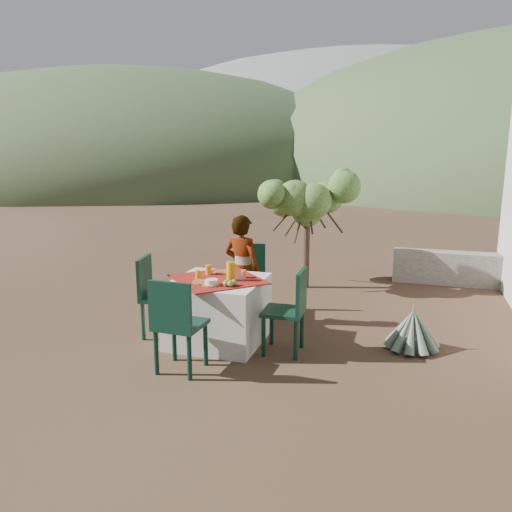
{
  "coord_description": "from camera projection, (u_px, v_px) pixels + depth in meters",
  "views": [
    {
      "loc": [
        2.54,
        -5.39,
        2.22
      ],
      "look_at": [
        0.79,
        0.21,
        0.97
      ],
      "focal_mm": 35.0,
      "sensor_mm": 36.0,
      "label": 1
    }
  ],
  "objects": [
    {
      "name": "jar_left",
      "position": [
        244.0,
        274.0,
        5.8
      ],
      "size": [
        0.06,
        0.06,
        0.09
      ],
      "primitive_type": "cylinder",
      "color": "orange",
      "rests_on": "table"
    },
    {
      "name": "jar_right",
      "position": [
        244.0,
        274.0,
        5.84
      ],
      "size": [
        0.06,
        0.06,
        0.09
      ],
      "primitive_type": "cylinder",
      "color": "orange",
      "rests_on": "table"
    },
    {
      "name": "chair_left",
      "position": [
        155.0,
        292.0,
        6.02
      ],
      "size": [
        0.52,
        0.52,
        0.97
      ],
      "rotation": [
        0.0,
        0.0,
        1.76
      ],
      "color": "black",
      "rests_on": "ground"
    },
    {
      "name": "hill_near_left",
      "position": [
        142.0,
        179.0,
        39.5
      ],
      "size": [
        40.0,
        40.0,
        16.0
      ],
      "primitive_type": "ellipsoid",
      "color": "#324C2A",
      "rests_on": "ground"
    },
    {
      "name": "juice_pitcher",
      "position": [
        231.0,
        271.0,
        5.69
      ],
      "size": [
        0.1,
        0.1,
        0.22
      ],
      "primitive_type": "cylinder",
      "color": "#E7A10E",
      "rests_on": "table"
    },
    {
      "name": "ground",
      "position": [
        191.0,
        331.0,
        6.24
      ],
      "size": [
        160.0,
        160.0,
        0.0
      ],
      "primitive_type": "plane",
      "color": "#3B251B",
      "rests_on": "ground"
    },
    {
      "name": "napkin_holder",
      "position": [
        240.0,
        276.0,
        5.73
      ],
      "size": [
        0.07,
        0.05,
        0.08
      ],
      "primitive_type": "cube",
      "rotation": [
        0.0,
        0.0,
        0.28
      ],
      "color": "white",
      "rests_on": "table"
    },
    {
      "name": "white_bowl",
      "position": [
        212.0,
        282.0,
        5.5
      ],
      "size": [
        0.15,
        0.15,
        0.05
      ],
      "primitive_type": "cylinder",
      "color": "white",
      "rests_on": "bowl_plate"
    },
    {
      "name": "table",
      "position": [
        218.0,
        310.0,
        5.85
      ],
      "size": [
        1.3,
        1.3,
        0.76
      ],
      "color": "silver",
      "rests_on": "ground"
    },
    {
      "name": "shrub_tree",
      "position": [
        311.0,
        206.0,
        8.01
      ],
      "size": [
        1.45,
        1.42,
        1.7
      ],
      "color": "#4A3825",
      "rests_on": "ground"
    },
    {
      "name": "plate_far",
      "position": [
        224.0,
        272.0,
        6.08
      ],
      "size": [
        0.24,
        0.24,
        0.01
      ],
      "primitive_type": "cylinder",
      "color": "brown",
      "rests_on": "table"
    },
    {
      "name": "person",
      "position": [
        242.0,
        270.0,
        6.44
      ],
      "size": [
        0.59,
        0.47,
        1.42
      ],
      "primitive_type": "imported",
      "rotation": [
        0.0,
        0.0,
        2.87
      ],
      "color": "#8C6651",
      "rests_on": "ground"
    },
    {
      "name": "agave",
      "position": [
        412.0,
        330.0,
        5.65
      ],
      "size": [
        0.62,
        0.63,
        0.67
      ],
      "rotation": [
        0.0,
        0.0,
        0.23
      ],
      "color": "slate",
      "rests_on": "ground"
    },
    {
      "name": "plate_near",
      "position": [
        202.0,
        282.0,
        5.62
      ],
      "size": [
        0.23,
        0.23,
        0.01
      ],
      "primitive_type": "cylinder",
      "color": "brown",
      "rests_on": "table"
    },
    {
      "name": "glass_far",
      "position": [
        208.0,
        270.0,
        5.97
      ],
      "size": [
        0.07,
        0.07,
        0.11
      ],
      "primitive_type": "cylinder",
      "color": "#E7A10E",
      "rests_on": "table"
    },
    {
      "name": "hill_far_center",
      "position": [
        353.0,
        171.0,
        55.96
      ],
      "size": [
        60.0,
        60.0,
        24.0
      ],
      "primitive_type": "ellipsoid",
      "color": "slate",
      "rests_on": "ground"
    },
    {
      "name": "glass_near",
      "position": [
        198.0,
        274.0,
        5.77
      ],
      "size": [
        0.06,
        0.06,
        0.1
      ],
      "primitive_type": "cylinder",
      "color": "#E7A10E",
      "rests_on": "table"
    },
    {
      "name": "stone_wall",
      "position": [
        474.0,
        270.0,
        8.3
      ],
      "size": [
        2.6,
        0.35,
        0.55
      ],
      "primitive_type": "cube",
      "color": "gray",
      "rests_on": "ground"
    },
    {
      "name": "chair_right",
      "position": [
        291.0,
        307.0,
        5.48
      ],
      "size": [
        0.45,
        0.45,
        0.95
      ],
      "rotation": [
        0.0,
        0.0,
        4.74
      ],
      "color": "black",
      "rests_on": "ground"
    },
    {
      "name": "fruit_cluster",
      "position": [
        230.0,
        283.0,
        5.46
      ],
      "size": [
        0.14,
        0.13,
        0.07
      ],
      "color": "olive",
      "rests_on": "table"
    },
    {
      "name": "chair_near",
      "position": [
        176.0,
        322.0,
        4.96
      ],
      "size": [
        0.47,
        0.47,
        0.99
      ],
      "rotation": [
        0.0,
        0.0,
        3.1
      ],
      "color": "black",
      "rests_on": "ground"
    },
    {
      "name": "chair_far",
      "position": [
        248.0,
        275.0,
        6.88
      ],
      "size": [
        0.52,
        0.52,
        0.96
      ],
      "rotation": [
        0.0,
        0.0,
        0.19
      ],
      "color": "black",
      "rests_on": "ground"
    },
    {
      "name": "bowl_plate",
      "position": [
        212.0,
        285.0,
        5.5
      ],
      "size": [
        0.21,
        0.21,
        0.01
      ],
      "primitive_type": "cylinder",
      "color": "brown",
      "rests_on": "table"
    }
  ]
}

